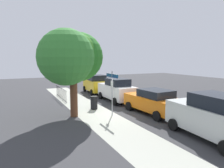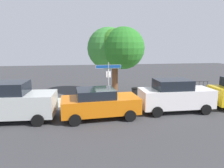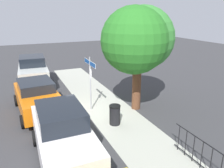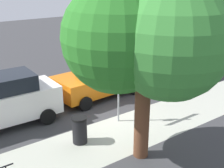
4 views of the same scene
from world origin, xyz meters
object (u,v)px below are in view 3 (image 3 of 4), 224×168
Objects in this scene: car_silver at (33,72)px; car_orange at (37,97)px; trash_bin at (115,115)px; car_white at (63,136)px; shade_tree at (139,39)px; street_sign at (90,73)px.

car_silver is 4.81m from car_orange.
car_silver is at bearing -159.09° from trash_bin.
shade_tree is at bearing 123.17° from car_white.
trash_bin is at bearing 13.46° from street_sign.
street_sign reaches higher than car_orange.
car_orange is at bearing -108.35° from street_sign.
trash_bin is (2.99, 3.23, -0.38)m from car_orange.
car_silver is at bearing -143.24° from shade_tree.
street_sign is at bearing 67.88° from car_orange.
car_white is at bearing -31.19° from street_sign.
car_silver reaches higher than car_white.
street_sign is at bearing 149.51° from car_white.
car_orange is 4.59× the size of trash_bin.
street_sign is 3.14m from car_orange.
car_orange is (4.80, -0.25, -0.20)m from car_silver.
car_silver is 9.60m from car_white.
street_sign is at bearing -109.40° from shade_tree.
car_white is (4.80, 0.37, 0.15)m from car_orange.
street_sign is 6.31m from car_silver.
car_white is at bearing -57.63° from trash_bin.
car_orange is at bearing -108.84° from shade_tree.
shade_tree is 1.25× the size of car_orange.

